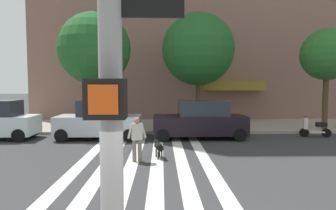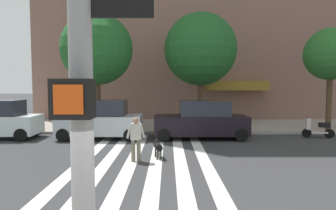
# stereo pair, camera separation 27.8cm
# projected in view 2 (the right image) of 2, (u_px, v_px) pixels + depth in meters

# --- Properties ---
(ground_plane) EXTENTS (160.00, 160.00, 0.00)m
(ground_plane) POSITION_uv_depth(u_px,v_px,m) (145.00, 169.00, 9.96)
(ground_plane) COLOR #353538
(sidewalk_far) EXTENTS (80.00, 6.00, 0.15)m
(sidewalk_far) POSITION_uv_depth(u_px,v_px,m) (156.00, 126.00, 19.86)
(sidewalk_far) COLOR #A0978C
(sidewalk_far) RESTS_ON ground_plane
(crosswalk_stripes) EXTENTS (4.95, 13.25, 0.01)m
(crosswalk_stripes) POSITION_uv_depth(u_px,v_px,m) (142.00, 169.00, 9.96)
(crosswalk_stripes) COLOR silver
(crosswalk_stripes) RESTS_ON ground_plane
(parked_car_behind_first) EXTENTS (4.29, 1.95, 2.02)m
(parked_car_behind_first) POSITION_uv_depth(u_px,v_px,m) (102.00, 120.00, 15.46)
(parked_car_behind_first) COLOR #B5BFC5
(parked_car_behind_first) RESTS_ON ground_plane
(parked_car_third_in_line) EXTENTS (4.82, 2.01, 2.00)m
(parked_car_third_in_line) POSITION_uv_depth(u_px,v_px,m) (202.00, 121.00, 15.46)
(parked_car_third_in_line) COLOR black
(parked_car_third_in_line) RESTS_ON ground_plane
(parked_scooter) EXTENTS (1.63, 0.53, 1.11)m
(parked_scooter) POSITION_uv_depth(u_px,v_px,m) (318.00, 129.00, 15.72)
(parked_scooter) COLOR black
(parked_scooter) RESTS_ON ground_plane
(street_tree_nearest) EXTENTS (4.25, 4.25, 6.90)m
(street_tree_nearest) POSITION_uv_depth(u_px,v_px,m) (97.00, 49.00, 17.48)
(street_tree_nearest) COLOR #4C3823
(street_tree_nearest) RESTS_ON sidewalk_far
(street_tree_middle) EXTENTS (4.59, 4.59, 7.20)m
(street_tree_middle) POSITION_uv_depth(u_px,v_px,m) (201.00, 49.00, 18.69)
(street_tree_middle) COLOR #4C3823
(street_tree_middle) RESTS_ON sidewalk_far
(street_tree_further) EXTENTS (3.07, 3.07, 6.01)m
(street_tree_further) POSITION_uv_depth(u_px,v_px,m) (331.00, 55.00, 17.41)
(street_tree_further) COLOR #4C3823
(street_tree_further) RESTS_ON sidewalk_far
(pedestrian_dog_walker) EXTENTS (0.71, 0.31, 1.64)m
(pedestrian_dog_walker) POSITION_uv_depth(u_px,v_px,m) (136.00, 137.00, 10.86)
(pedestrian_dog_walker) COLOR #6B6051
(pedestrian_dog_walker) RESTS_ON ground_plane
(dog_on_leash) EXTENTS (0.38, 0.96, 0.65)m
(dog_on_leash) POSITION_uv_depth(u_px,v_px,m) (158.00, 147.00, 11.43)
(dog_on_leash) COLOR black
(dog_on_leash) RESTS_ON ground_plane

